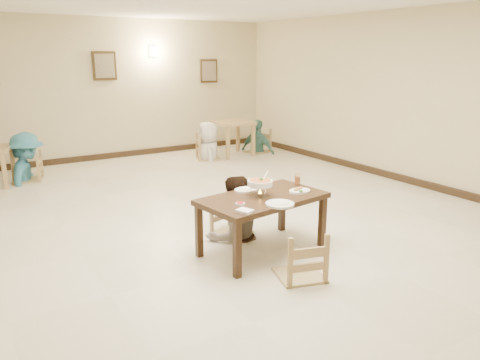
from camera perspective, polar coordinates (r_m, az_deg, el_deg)
floor at (r=6.31m, az=-2.89°, el=-5.60°), size 10.00×10.00×0.00m
wall_back at (r=10.59m, az=-16.58°, el=10.49°), size 10.00×0.00×10.00m
wall_right at (r=8.62m, az=21.16°, el=9.22°), size 0.00×10.00×10.00m
baseboard_back at (r=10.75m, az=-15.97°, el=2.82°), size 8.00×0.06×0.12m
baseboard_right at (r=8.84m, az=20.18°, el=-0.09°), size 0.06×10.00×0.12m
picture_b at (r=10.55m, az=-16.18°, el=13.23°), size 0.50×0.04×0.60m
picture_c at (r=11.51m, az=-3.81°, el=13.12°), size 0.45×0.04×0.55m
wall_sconce at (r=10.92m, az=-10.57°, el=15.17°), size 0.16×0.05×0.22m
main_table at (r=5.34m, az=2.77°, el=-2.80°), size 1.52×0.98×0.67m
chair_far at (r=5.90m, az=-1.04°, el=-2.58°), size 0.41×0.41×0.88m
chair_near at (r=4.79m, az=7.45°, el=-6.30°), size 0.46×0.46×0.98m
main_diner at (r=5.72m, az=-0.78°, el=0.47°), size 0.77×0.60×1.57m
curry_warmer at (r=5.28m, az=2.46°, el=-0.39°), size 0.32×0.29×0.26m
rice_plate_far at (r=5.52m, az=0.78°, el=-1.16°), size 0.30×0.30×0.07m
rice_plate_near at (r=5.01m, az=4.88°, el=-2.89°), size 0.31×0.31×0.07m
fried_plate at (r=5.51m, az=7.29°, el=-1.27°), size 0.27×0.27×0.06m
chili_dish at (r=5.02m, az=0.03°, el=-2.88°), size 0.10×0.10×0.02m
napkin_cutlery at (r=4.77m, az=0.59°, el=-3.79°), size 0.19×0.26×0.03m
drink_glass at (r=5.82m, az=7.01°, el=0.05°), size 0.07×0.07×0.13m
bg_table_right at (r=10.61m, az=-0.84°, el=6.43°), size 0.78×0.78×0.78m
bg_chair_lr at (r=9.27m, az=-24.68°, el=2.92°), size 0.47×0.47×1.00m
bg_chair_rl at (r=10.26m, az=-3.90°, el=5.44°), size 0.49×0.49×1.05m
bg_chair_rr at (r=10.98m, az=2.21°, el=6.01°), size 0.48×0.48×1.02m
bg_diner_b at (r=9.21m, az=-24.94°, el=5.29°), size 1.04×1.31×1.78m
bg_diner_c at (r=10.22m, az=-3.93°, el=7.10°), size 0.76×0.93×1.65m
bg_diner_d at (r=10.94m, az=2.22°, el=7.35°), size 0.69×0.97×1.54m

